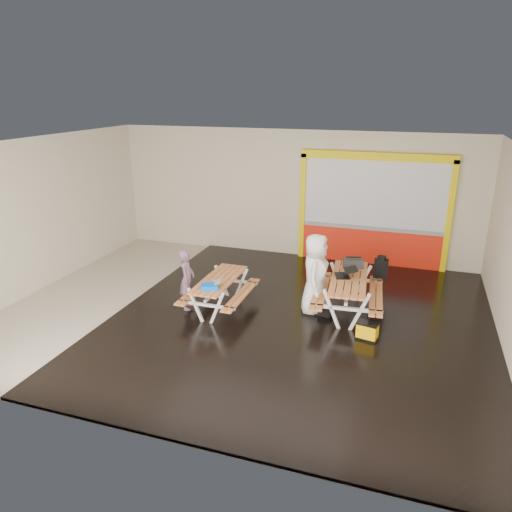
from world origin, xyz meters
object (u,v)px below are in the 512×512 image
(toolbox, at_px, (353,263))
(dark_case, at_px, (322,309))
(person_right, at_px, (315,275))
(laptop_right, at_px, (345,273))
(fluke_bag, at_px, (367,331))
(picnic_table_left, at_px, (219,286))
(backpack, at_px, (381,267))
(person_left, at_px, (187,280))
(blue_pouch, at_px, (210,287))
(picnic_table_right, at_px, (348,286))
(laptop_left, at_px, (213,285))

(toolbox, height_order, dark_case, toolbox)
(person_right, xyz_separation_m, laptop_right, (0.58, 0.22, 0.02))
(person_right, distance_m, fluke_bag, 1.63)
(picnic_table_left, height_order, dark_case, picnic_table_left)
(backpack, height_order, fluke_bag, backpack)
(picnic_table_left, bearing_deg, laptop_right, 16.68)
(dark_case, bearing_deg, person_left, -163.98)
(blue_pouch, bearing_deg, picnic_table_left, 92.91)
(person_right, height_order, backpack, person_right)
(backpack, xyz_separation_m, fluke_bag, (-0.03, -2.09, -0.53))
(laptop_right, xyz_separation_m, fluke_bag, (0.62, -1.11, -0.67))
(toolbox, relative_size, backpack, 0.91)
(laptop_right, bearing_deg, blue_pouch, -152.25)
(person_left, height_order, toolbox, person_left)
(picnic_table_left, relative_size, blue_pouch, 5.47)
(laptop_right, xyz_separation_m, toolbox, (0.08, 0.58, 0.04))
(picnic_table_right, distance_m, toolbox, 0.70)
(picnic_table_left, xyz_separation_m, person_right, (1.94, 0.53, 0.31))
(laptop_left, relative_size, laptop_right, 0.71)
(person_right, height_order, dark_case, person_right)
(picnic_table_left, relative_size, laptop_left, 4.82)
(blue_pouch, height_order, dark_case, blue_pouch)
(picnic_table_right, height_order, blue_pouch, picnic_table_right)
(backpack, distance_m, fluke_bag, 2.16)
(laptop_left, xyz_separation_m, dark_case, (2.08, 0.90, -0.64))
(dark_case, bearing_deg, picnic_table_left, -167.69)
(person_right, height_order, fluke_bag, person_right)
(toolbox, bearing_deg, fluke_bag, -72.30)
(toolbox, bearing_deg, laptop_left, -145.35)
(laptop_right, distance_m, fluke_bag, 1.44)
(picnic_table_right, distance_m, person_left, 3.36)
(person_left, bearing_deg, backpack, -74.96)
(laptop_right, bearing_deg, person_left, -161.00)
(laptop_left, distance_m, dark_case, 2.36)
(toolbox, bearing_deg, laptop_right, -98.13)
(picnic_table_left, relative_size, person_right, 1.03)
(laptop_right, relative_size, blue_pouch, 1.61)
(person_left, xyz_separation_m, blue_pouch, (0.62, -0.24, 0.02))
(picnic_table_left, distance_m, fluke_bag, 3.18)
(picnic_table_left, xyz_separation_m, toolbox, (2.60, 1.33, 0.36))
(picnic_table_right, height_order, person_right, person_right)
(picnic_table_right, xyz_separation_m, dark_case, (-0.48, -0.23, -0.50))
(laptop_left, bearing_deg, person_left, 169.32)
(picnic_table_right, bearing_deg, person_right, -166.73)
(picnic_table_left, height_order, person_left, person_left)
(person_left, xyz_separation_m, dark_case, (2.72, 0.78, -0.63))
(person_right, bearing_deg, dark_case, -113.74)
(picnic_table_left, relative_size, fluke_bag, 4.15)
(picnic_table_right, distance_m, fluke_bag, 1.25)
(blue_pouch, xyz_separation_m, dark_case, (2.10, 1.02, -0.64))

